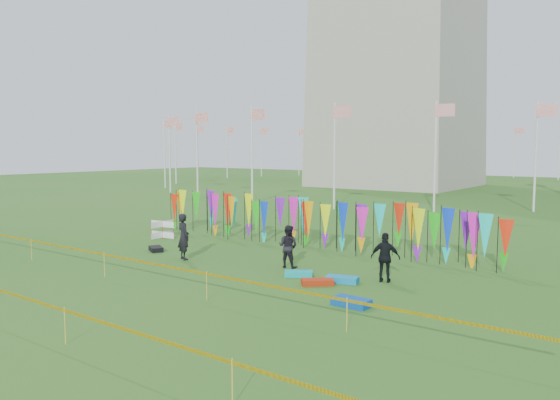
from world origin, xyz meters
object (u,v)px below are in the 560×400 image
Objects in this scene: kite_bag_turquoise at (299,274)px; person_mid at (288,246)px; person_left at (184,237)px; kite_bag_black at (156,249)px; kite_bag_teal at (342,279)px; box_kite at (162,229)px; kite_bag_red at (317,282)px; person_right at (385,257)px; kite_bag_blue at (351,302)px.

person_mid is at bearing 140.15° from kite_bag_turquoise.
person_left is 2.16× the size of kite_bag_black.
person_mid reaches higher than kite_bag_turquoise.
kite_bag_teal is (9.63, -0.00, 0.00)m from kite_bag_black.
box_kite is 0.46× the size of person_left.
kite_bag_teal is at bearing 57.60° from kite_bag_red.
person_left is 5.63m from kite_bag_turquoise.
kite_bag_red is 1.21× the size of kite_bag_black.
kite_bag_black is (2.58, -2.66, -0.34)m from box_kite.
person_right is 1.57× the size of kite_bag_blue.
person_mid is at bearing 6.94° from kite_bag_black.
box_kite is 3.72m from kite_bag_black.
person_right reaches higher than kite_bag_blue.
kite_bag_red is 9.16m from kite_bag_black.
person_left reaches higher than kite_bag_black.
kite_bag_black is at bearing 8.07° from person_left.
kite_bag_turquoise is at bearing -174.73° from kite_bag_teal.
person_mid is (9.32, -1.84, 0.38)m from box_kite.
kite_bag_black is (-11.27, 2.29, -0.01)m from kite_bag_blue.
kite_bag_blue is (8.91, -1.76, -0.85)m from person_left.
kite_bag_blue reaches higher than kite_bag_black.
kite_bag_blue is (0.47, -3.23, -0.75)m from person_right.
kite_bag_black is at bearing -1.62° from person_mid.
kite_bag_teal reaches higher than kite_bag_black.
kite_bag_black is (-9.13, 0.80, 0.00)m from kite_bag_red.
kite_bag_red is at bearing -4.98° from kite_bag_black.
kite_bag_turquoise is (1.18, -0.98, -0.73)m from person_mid.
kite_bag_teal is at bearing 155.53° from person_mid.
person_right is at bearing 38.91° from kite_bag_teal.
person_right is at bearing 46.09° from kite_bag_red.
person_right is at bearing -149.50° from person_left.
box_kite reaches higher than kite_bag_teal.
box_kite is 9.51m from person_mid.
kite_bag_turquoise is at bearing 131.59° from person_mid.
person_right is 10.86m from kite_bag_black.
person_mid is 0.96× the size of person_right.
person_mid is 3.09m from kite_bag_teal.
box_kite is 14.71m from kite_bag_blue.
person_left is at bearing 8.56° from person_mid.
kite_bag_red is 0.94m from kite_bag_teal.
person_left is 8.56m from person_right.
person_mid is 1.86× the size of kite_bag_black.
box_kite is at bearing -12.12° from person_left.
box_kite is at bearing 163.58° from kite_bag_red.
person_right is at bearing 4.96° from kite_bag_black.
kite_bag_black is (-6.74, -0.82, -0.73)m from person_mid.
kite_bag_teal is (-1.64, 2.29, -0.01)m from kite_bag_blue.
kite_bag_teal reaches higher than kite_bag_turquoise.
kite_bag_blue is (3.35, -2.13, 0.02)m from kite_bag_turquoise.
person_mid is at bearing 164.09° from kite_bag_teal.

